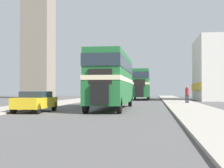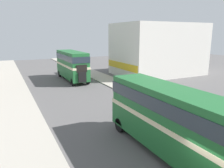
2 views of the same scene
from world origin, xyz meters
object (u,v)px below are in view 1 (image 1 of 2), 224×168
bus_distant (141,82)px  car_parked_near (36,101)px  double_decker_bus (112,77)px  pedestrian_walking (187,93)px  church_tower (39,3)px

bus_distant → car_parked_near: bus_distant is taller
double_decker_bus → bus_distant: 24.03m
double_decker_bus → pedestrian_walking: double_decker_bus is taller
double_decker_bus → bus_distant: size_ratio=1.13×
double_decker_bus → church_tower: (-18.47, 32.80, 15.64)m
pedestrian_walking → church_tower: size_ratio=0.05×
double_decker_bus → pedestrian_walking: size_ratio=6.04×
double_decker_bus → car_parked_near: double_decker_bus is taller
bus_distant → car_parked_near: (-5.81, -27.77, -1.93)m
church_tower → bus_distant: bearing=-24.1°
bus_distant → car_parked_near: 28.43m
car_parked_near → double_decker_bus: bearing=39.3°
double_decker_bus → church_tower: size_ratio=0.30×
pedestrian_walking → bus_distant: bearing=110.9°
bus_distant → car_parked_near: bearing=-101.8°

